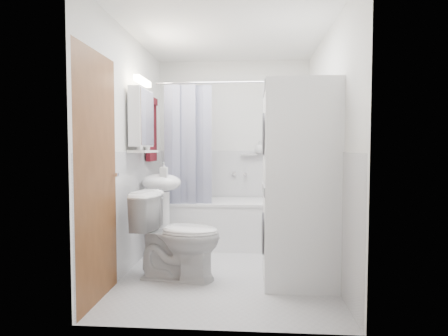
# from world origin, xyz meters

# --- Properties ---
(floor) EXTENTS (2.60, 2.60, 0.00)m
(floor) POSITION_xyz_m (0.00, 0.00, 0.00)
(floor) COLOR silver
(floor) RESTS_ON ground
(room_walls) EXTENTS (2.60, 2.60, 2.60)m
(room_walls) POSITION_xyz_m (0.00, 0.00, 1.49)
(room_walls) COLOR white
(room_walls) RESTS_ON ground
(wainscot) EXTENTS (1.98, 2.58, 2.58)m
(wainscot) POSITION_xyz_m (0.00, 0.29, 0.60)
(wainscot) COLOR silver
(wainscot) RESTS_ON ground
(door) EXTENTS (0.05, 2.00, 2.00)m
(door) POSITION_xyz_m (-0.95, -0.55, 1.00)
(door) COLOR brown
(door) RESTS_ON ground
(bathtub) EXTENTS (1.51, 0.71, 0.58)m
(bathtub) POSITION_xyz_m (-0.04, 0.92, 0.32)
(bathtub) COLOR white
(bathtub) RESTS_ON ground
(tub_spout) EXTENTS (0.04, 0.12, 0.04)m
(tub_spout) POSITION_xyz_m (0.16, 1.25, 0.90)
(tub_spout) COLOR silver
(tub_spout) RESTS_ON room_walls
(curtain_rod) EXTENTS (1.69, 0.02, 0.02)m
(curtain_rod) POSITION_xyz_m (-0.04, 0.62, 2.00)
(curtain_rod) COLOR silver
(curtain_rod) RESTS_ON room_walls
(shower_curtain) EXTENTS (0.55, 0.02, 1.45)m
(shower_curtain) POSITION_xyz_m (-0.51, 0.62, 1.25)
(shower_curtain) COLOR #141846
(shower_curtain) RESTS_ON curtain_rod
(sink) EXTENTS (0.44, 0.37, 1.04)m
(sink) POSITION_xyz_m (-0.75, 0.34, 0.70)
(sink) COLOR white
(sink) RESTS_ON ground
(medicine_cabinet) EXTENTS (0.13, 0.50, 0.71)m
(medicine_cabinet) POSITION_xyz_m (-0.90, 0.10, 1.57)
(medicine_cabinet) COLOR white
(medicine_cabinet) RESTS_ON room_walls
(shelf) EXTENTS (0.18, 0.54, 0.02)m
(shelf) POSITION_xyz_m (-0.89, 0.10, 1.20)
(shelf) COLOR silver
(shelf) RESTS_ON room_walls
(shower_caddy) EXTENTS (0.22, 0.06, 0.02)m
(shower_caddy) POSITION_xyz_m (0.21, 1.24, 1.15)
(shower_caddy) COLOR silver
(shower_caddy) RESTS_ON room_walls
(towel) EXTENTS (0.07, 0.31, 0.76)m
(towel) POSITION_xyz_m (-0.94, 0.60, 1.47)
(towel) COLOR #520A1A
(towel) RESTS_ON room_walls
(washer_dryer) EXTENTS (0.66, 0.65, 1.83)m
(washer_dryer) POSITION_xyz_m (0.68, -0.32, 0.91)
(washer_dryer) COLOR white
(washer_dryer) RESTS_ON ground
(toilet) EXTENTS (0.88, 0.58, 0.81)m
(toilet) POSITION_xyz_m (-0.45, -0.30, 0.40)
(toilet) COLOR white
(toilet) RESTS_ON ground
(soap_pump) EXTENTS (0.08, 0.17, 0.08)m
(soap_pump) POSITION_xyz_m (-0.71, 0.25, 0.95)
(soap_pump) COLOR gray
(soap_pump) RESTS_ON sink
(shelf_bottle) EXTENTS (0.07, 0.18, 0.07)m
(shelf_bottle) POSITION_xyz_m (-0.89, -0.05, 1.25)
(shelf_bottle) COLOR gray
(shelf_bottle) RESTS_ON shelf
(shelf_cup) EXTENTS (0.10, 0.09, 0.10)m
(shelf_cup) POSITION_xyz_m (-0.89, 0.22, 1.26)
(shelf_cup) COLOR gray
(shelf_cup) RESTS_ON shelf
(shampoo_a) EXTENTS (0.13, 0.17, 0.13)m
(shampoo_a) POSITION_xyz_m (0.35, 1.24, 1.23)
(shampoo_a) COLOR gray
(shampoo_a) RESTS_ON shower_caddy
(shampoo_b) EXTENTS (0.08, 0.21, 0.08)m
(shampoo_b) POSITION_xyz_m (0.47, 1.24, 1.20)
(shampoo_b) COLOR #27449D
(shampoo_b) RESTS_ON shower_caddy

